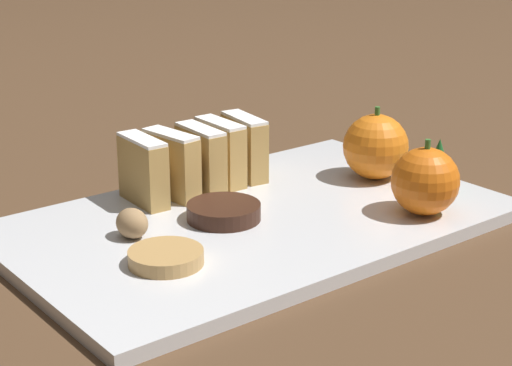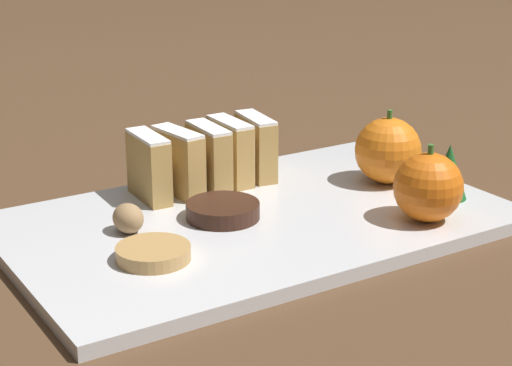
{
  "view_description": "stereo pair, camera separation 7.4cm",
  "coord_description": "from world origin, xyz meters",
  "views": [
    {
      "loc": [
        0.55,
        -0.44,
        0.29
      ],
      "look_at": [
        0.0,
        0.0,
        0.04
      ],
      "focal_mm": 60.0,
      "sensor_mm": 36.0,
      "label": 1
    },
    {
      "loc": [
        0.6,
        -0.38,
        0.29
      ],
      "look_at": [
        0.0,
        0.0,
        0.04
      ],
      "focal_mm": 60.0,
      "sensor_mm": 36.0,
      "label": 2
    }
  ],
  "objects": [
    {
      "name": "ground_plane",
      "position": [
        0.0,
        0.0,
        0.0
      ],
      "size": [
        6.0,
        6.0,
        0.0
      ],
      "primitive_type": "plane",
      "color": "#513823"
    },
    {
      "name": "serving_platter",
      "position": [
        0.0,
        0.0,
        0.01
      ],
      "size": [
        0.27,
        0.44,
        0.01
      ],
      "color": "silver",
      "rests_on": "ground_plane"
    },
    {
      "name": "stollen_slice_front",
      "position": [
        -0.09,
        -0.06,
        0.04
      ],
      "size": [
        0.06,
        0.02,
        0.06
      ],
      "color": "tan",
      "rests_on": "serving_platter"
    },
    {
      "name": "stollen_slice_second",
      "position": [
        -0.09,
        -0.03,
        0.04
      ],
      "size": [
        0.06,
        0.03,
        0.06
      ],
      "color": "tan",
      "rests_on": "serving_platter"
    },
    {
      "name": "stollen_slice_third",
      "position": [
        -0.08,
        -0.0,
        0.04
      ],
      "size": [
        0.06,
        0.02,
        0.06
      ],
      "color": "tan",
      "rests_on": "serving_platter"
    },
    {
      "name": "stollen_slice_fourth",
      "position": [
        -0.09,
        0.03,
        0.04
      ],
      "size": [
        0.06,
        0.02,
        0.06
      ],
      "color": "tan",
      "rests_on": "serving_platter"
    },
    {
      "name": "stollen_slice_fifth",
      "position": [
        -0.09,
        0.06,
        0.04
      ],
      "size": [
        0.06,
        0.03,
        0.06
      ],
      "color": "tan",
      "rests_on": "serving_platter"
    },
    {
      "name": "orange_near",
      "position": [
        0.09,
        0.12,
        0.04
      ],
      "size": [
        0.06,
        0.06,
        0.07
      ],
      "color": "orange",
      "rests_on": "serving_platter"
    },
    {
      "name": "orange_far",
      "position": [
        -0.01,
        0.16,
        0.04
      ],
      "size": [
        0.06,
        0.06,
        0.07
      ],
      "color": "orange",
      "rests_on": "serving_platter"
    },
    {
      "name": "walnut",
      "position": [
        -0.02,
        -0.11,
        0.02
      ],
      "size": [
        0.03,
        0.03,
        0.03
      ],
      "color": "#9E7A51",
      "rests_on": "serving_platter"
    },
    {
      "name": "chocolate_cookie",
      "position": [
        -0.01,
        -0.03,
        0.02
      ],
      "size": [
        0.06,
        0.06,
        0.01
      ],
      "color": "#381E14",
      "rests_on": "serving_platter"
    },
    {
      "name": "gingerbread_cookie",
      "position": [
        0.04,
        -0.12,
        0.02
      ],
      "size": [
        0.06,
        0.06,
        0.01
      ],
      "color": "tan",
      "rests_on": "serving_platter"
    },
    {
      "name": "evergreen_sprig",
      "position": [
        0.06,
        0.18,
        0.04
      ],
      "size": [
        0.04,
        0.04,
        0.05
      ],
      "color": "#195623",
      "rests_on": "serving_platter"
    }
  ]
}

